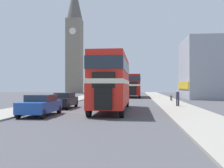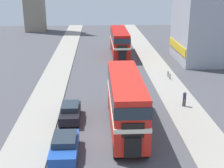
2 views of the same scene
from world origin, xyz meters
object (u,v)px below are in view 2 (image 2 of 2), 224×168
(bus_distant, at_px, (119,40))
(car_parked_mid, at_px, (70,112))
(double_decker_bus, at_px, (126,99))
(pedestrian_walking, at_px, (185,98))
(car_parked_near, at_px, (65,146))
(bicycle_on_pavement, at_px, (169,75))

(bus_distant, xyz_separation_m, car_parked_mid, (-6.01, -23.60, -1.67))
(bus_distant, bearing_deg, double_decker_bus, -93.02)
(double_decker_bus, relative_size, pedestrian_walking, 6.84)
(car_parked_near, distance_m, pedestrian_walking, 13.37)
(double_decker_bus, xyz_separation_m, bicycle_on_pavement, (6.56, 13.01, -2.16))
(bicycle_on_pavement, bearing_deg, bus_distant, 112.68)
(double_decker_bus, bearing_deg, bicycle_on_pavement, 63.23)
(pedestrian_walking, height_order, bicycle_on_pavement, pedestrian_walking)
(double_decker_bus, xyz_separation_m, pedestrian_walking, (6.04, 4.14, -1.65))
(bus_distant, distance_m, bicycle_on_pavement, 13.67)
(bicycle_on_pavement, bearing_deg, pedestrian_walking, -93.39)
(car_parked_near, height_order, pedestrian_walking, pedestrian_walking)
(car_parked_mid, xyz_separation_m, pedestrian_walking, (10.70, 2.25, 0.24))
(bus_distant, relative_size, pedestrian_walking, 7.11)
(double_decker_bus, relative_size, bicycle_on_pavement, 6.03)
(bicycle_on_pavement, bearing_deg, double_decker_bus, -116.77)
(car_parked_mid, relative_size, bicycle_on_pavement, 2.24)
(bus_distant, height_order, bicycle_on_pavement, bus_distant)
(car_parked_near, bearing_deg, double_decker_bus, 40.65)
(bus_distant, relative_size, bicycle_on_pavement, 6.27)
(double_decker_bus, xyz_separation_m, car_parked_near, (-4.61, -3.96, -1.88))
(car_parked_near, xyz_separation_m, car_parked_mid, (-0.06, 5.85, -0.01))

